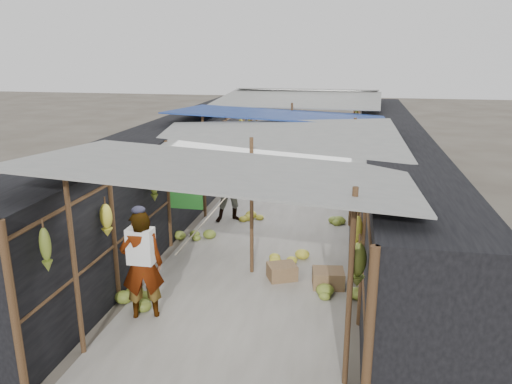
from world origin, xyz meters
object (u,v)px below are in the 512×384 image
Objects in this scene: crate_near at (282,272)px; vendor_elderly at (142,265)px; black_basin at (347,192)px; shopper_blue at (232,187)px; vendor_seated at (330,170)px.

crate_near is 0.28× the size of vendor_elderly.
vendor_elderly reaches higher than black_basin.
black_basin is (1.10, 5.81, -0.06)m from crate_near.
shopper_blue is (-1.64, 2.98, 0.73)m from crate_near.
crate_near is 0.60× the size of vendor_seated.
shopper_blue is (0.31, 4.69, -0.01)m from vendor_elderly.
black_basin is at bearing 24.68° from shopper_blue.
crate_near is 3.48m from shopper_blue.
vendor_elderly is (-1.95, -1.72, 0.74)m from crate_near.
shopper_blue is at bearing -114.66° from vendor_elderly.
black_basin is 0.36× the size of shopper_blue.
shopper_blue reaches higher than black_basin.
crate_near is 2.70m from vendor_elderly.
black_basin is 0.36× the size of vendor_elderly.
shopper_blue is 4.69m from vendor_seated.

